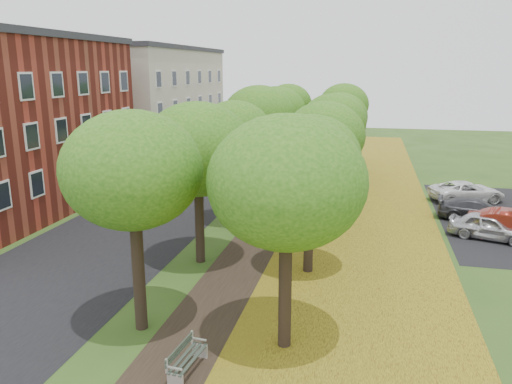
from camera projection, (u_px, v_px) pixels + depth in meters
The scene contains 11 objects.
ground at pixel (205, 335), 16.11m from camera, with size 120.00×120.00×0.00m, color #2D4C19.
street_asphalt at pixel (168, 203), 31.92m from camera, with size 8.00×70.00×0.01m, color black.
footpath at pixel (283, 210), 30.31m from camera, with size 3.20×70.00×0.01m, color black.
leaf_verge at pixel (367, 215), 29.23m from camera, with size 7.50×70.00×0.01m, color #AF9F20.
tree_row_west at pixel (248, 126), 29.56m from camera, with size 4.36×34.36×6.91m.
tree_row_east at pixel (329, 128), 28.53m from camera, with size 4.36×34.36×6.91m.
building_cream at pixel (147, 101), 49.73m from camera, with size 10.30×20.30×10.40m.
bench at pixel (186, 358), 14.10m from camera, with size 0.68×1.75×0.81m.
car_silver at pixel (489, 226), 25.06m from camera, with size 1.55×3.86×1.32m, color silver.
car_grey at pixel (477, 210), 28.13m from camera, with size 1.72×4.23×1.23m, color #333338.
car_white at pixel (467, 191), 32.16m from camera, with size 2.15×4.66×1.30m, color white.
Camera 1 is at (4.82, -13.78, 8.40)m, focal length 35.00 mm.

